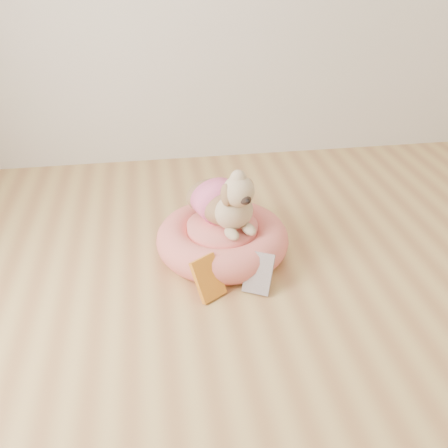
{
  "coord_description": "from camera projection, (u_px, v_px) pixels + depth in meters",
  "views": [
    {
      "loc": [
        -0.56,
        -0.93,
        1.36
      ],
      "look_at": [
        -0.26,
        1.01,
        0.19
      ],
      "focal_mm": 40.0,
      "sensor_mm": 36.0,
      "label": 1
    }
  ],
  "objects": [
    {
      "name": "floor",
      "position": [
        356.0,
        434.0,
        1.56
      ],
      "size": [
        4.5,
        4.5,
        0.0
      ],
      "primitive_type": "plane",
      "color": "#B6804B",
      "rests_on": "ground"
    },
    {
      "name": "book_yellow",
      "position": [
        208.0,
        278.0,
        2.11
      ],
      "size": [
        0.16,
        0.16,
        0.17
      ],
      "primitive_type": "cube",
      "rotation": [
        -0.49,
        0.0,
        0.58
      ],
      "color": "gold",
      "rests_on": "floor"
    },
    {
      "name": "pet_bed",
      "position": [
        222.0,
        239.0,
        2.39
      ],
      "size": [
        0.63,
        0.63,
        0.16
      ],
      "color": "#FF636A",
      "rests_on": "floor"
    },
    {
      "name": "dog",
      "position": [
        225.0,
        191.0,
        2.28
      ],
      "size": [
        0.43,
        0.51,
        0.32
      ],
      "primitive_type": null,
      "rotation": [
        0.0,
        0.0,
        0.34
      ],
      "color": "brown",
      "rests_on": "pet_bed"
    },
    {
      "name": "book_white",
      "position": [
        259.0,
        273.0,
        2.15
      ],
      "size": [
        0.16,
        0.16,
        0.16
      ],
      "primitive_type": "cube",
      "rotation": [
        -0.62,
        0.0,
        -0.47
      ],
      "color": "white",
      "rests_on": "floor"
    }
  ]
}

